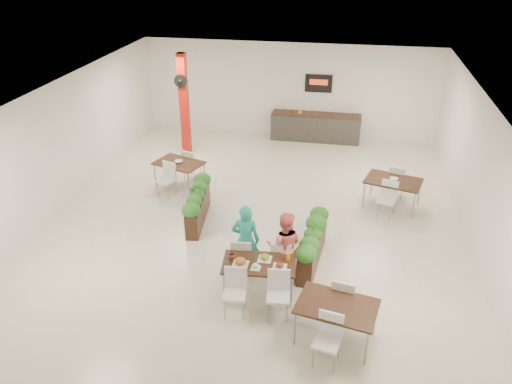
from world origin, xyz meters
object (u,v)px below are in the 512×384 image
(side_table_b, at_px, (393,184))
(side_table_a, at_px, (179,166))
(diner_man, at_px, (246,240))
(planter_left, at_px, (198,203))
(side_table_c, at_px, (337,310))
(diner_woman, at_px, (284,246))
(main_table, at_px, (259,268))
(red_column, at_px, (184,104))
(service_counter, at_px, (316,127))
(planter_right, at_px, (313,242))

(side_table_b, bearing_deg, side_table_a, -164.76)
(diner_man, xyz_separation_m, planter_left, (-1.59, 1.86, -0.29))
(diner_man, height_order, side_table_c, diner_man)
(diner_woman, bearing_deg, main_table, 52.43)
(red_column, height_order, service_counter, red_column)
(red_column, height_order, main_table, red_column)
(planter_right, bearing_deg, service_counter, 94.10)
(red_column, height_order, diner_woman, red_column)
(planter_left, height_order, planter_right, planter_right)
(side_table_b, bearing_deg, red_column, 174.44)
(red_column, xyz_separation_m, service_counter, (4.00, 1.86, -1.15))
(diner_man, distance_m, planter_left, 2.46)
(side_table_a, height_order, side_table_b, same)
(service_counter, height_order, side_table_a, service_counter)
(main_table, relative_size, diner_woman, 1.14)
(service_counter, relative_size, main_table, 1.73)
(main_table, height_order, planter_left, planter_left)
(planter_left, distance_m, side_table_c, 4.94)
(side_table_a, relative_size, side_table_b, 1.00)
(main_table, relative_size, diner_man, 1.08)
(main_table, bearing_deg, diner_man, 120.79)
(diner_man, relative_size, planter_left, 0.83)
(side_table_b, xyz_separation_m, side_table_c, (-1.21, -5.14, -0.01))
(side_table_b, distance_m, side_table_c, 5.28)
(planter_right, bearing_deg, main_table, -125.90)
(red_column, bearing_deg, main_table, -61.68)
(main_table, distance_m, diner_man, 0.78)
(side_table_a, bearing_deg, service_counter, 70.21)
(planter_left, xyz_separation_m, side_table_a, (-1.03, 1.71, 0.13))
(service_counter, height_order, side_table_c, service_counter)
(side_table_a, distance_m, side_table_b, 5.76)
(side_table_a, bearing_deg, side_table_c, -29.84)
(red_column, xyz_separation_m, planter_right, (4.52, -5.35, -1.14))
(side_table_a, bearing_deg, main_table, -35.63)
(diner_man, xyz_separation_m, diner_woman, (0.80, 0.00, -0.04))
(service_counter, xyz_separation_m, side_table_c, (1.11, -9.46, 0.15))
(service_counter, xyz_separation_m, side_table_b, (2.33, -4.32, 0.15))
(red_column, distance_m, side_table_b, 6.86)
(service_counter, height_order, main_table, service_counter)
(diner_man, bearing_deg, side_table_c, 134.48)
(diner_woman, bearing_deg, diner_man, -5.60)
(diner_woman, xyz_separation_m, planter_right, (0.53, 0.64, -0.26))
(diner_man, height_order, side_table_b, diner_man)
(service_counter, distance_m, side_table_b, 4.91)
(planter_left, relative_size, side_table_b, 1.16)
(main_table, xyz_separation_m, side_table_a, (-3.01, 4.23, 0.00))
(main_table, relative_size, planter_left, 0.89)
(diner_woman, height_order, side_table_a, diner_woman)
(red_column, xyz_separation_m, side_table_b, (6.32, -2.46, -1.00))
(service_counter, relative_size, side_table_a, 1.80)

